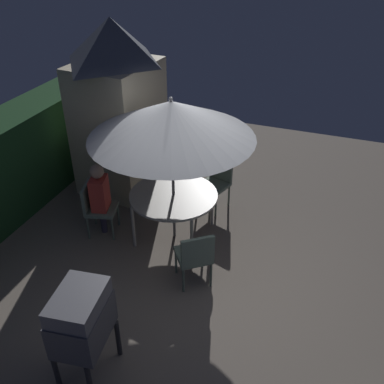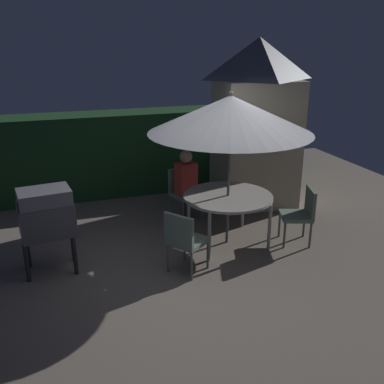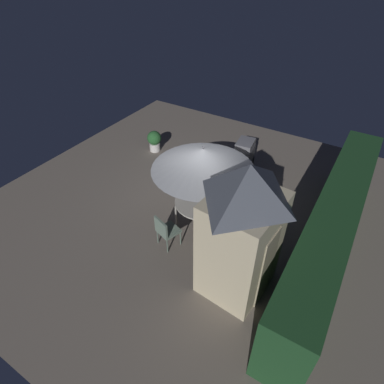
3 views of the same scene
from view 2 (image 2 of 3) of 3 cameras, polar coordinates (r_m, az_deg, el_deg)
name	(u,v)px [view 2 (image 2 of 3)]	position (r m, az deg, el deg)	size (l,w,h in m)	color
ground_plane	(202,263)	(6.39, 1.27, -9.31)	(11.00, 11.00, 0.00)	#6B6056
hedge_backdrop	(146,151)	(9.24, -6.00, 5.39)	(6.86, 0.86, 1.67)	#193D1E
garden_shed	(256,122)	(8.36, 8.35, 9.01)	(1.62, 1.43, 3.10)	#C6B793
patio_table	(228,199)	(6.74, 4.73, -0.87)	(1.38, 1.38, 0.80)	#B2ADA3
patio_umbrella	(230,114)	(6.40, 5.06, 10.09)	(2.42, 2.42, 2.37)	#4C4C51
bbq_grill	(46,214)	(6.16, -18.55, -2.80)	(0.76, 0.59, 1.20)	#47474C
chair_near_shed	(184,190)	(7.77, -1.12, 0.30)	(0.57, 0.57, 0.90)	slate
chair_far_side	(184,238)	(5.92, -1.02, -6.10)	(0.65, 0.65, 0.90)	slate
chair_toward_hedge	(302,212)	(7.01, 14.15, -2.52)	(0.59, 0.58, 0.90)	slate
person_in_red	(186,177)	(7.62, -0.78, 1.99)	(0.39, 0.32, 1.26)	#CC3D33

